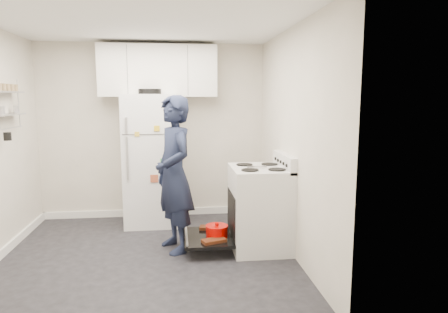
{
  "coord_description": "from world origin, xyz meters",
  "views": [
    {
      "loc": [
        0.34,
        -4.24,
        1.74
      ],
      "look_at": [
        0.89,
        0.37,
        1.05
      ],
      "focal_mm": 32.0,
      "sensor_mm": 36.0,
      "label": 1
    }
  ],
  "objects": [
    {
      "name": "room",
      "position": [
        -0.03,
        0.03,
        1.21
      ],
      "size": [
        3.21,
        3.21,
        2.51
      ],
      "color": "black",
      "rests_on": "ground"
    },
    {
      "name": "electric_range",
      "position": [
        1.26,
        0.15,
        0.47
      ],
      "size": [
        0.66,
        0.76,
        1.1
      ],
      "color": "silver",
      "rests_on": "ground"
    },
    {
      "name": "open_oven_door",
      "position": [
        0.71,
        0.14,
        0.18
      ],
      "size": [
        0.55,
        0.7,
        0.21
      ],
      "color": "black",
      "rests_on": "ground"
    },
    {
      "name": "refrigerator",
      "position": [
        -0.01,
        1.25,
        0.9
      ],
      "size": [
        0.72,
        0.74,
        1.85
      ],
      "color": "silver",
      "rests_on": "ground"
    },
    {
      "name": "upper_cabinets",
      "position": [
        0.1,
        1.43,
        2.1
      ],
      "size": [
        1.6,
        0.33,
        0.7
      ],
      "primitive_type": "cube",
      "color": "silver",
      "rests_on": "room"
    },
    {
      "name": "wall_shelf_rack",
      "position": [
        -1.52,
        0.49,
        1.68
      ],
      "size": [
        0.14,
        0.6,
        0.61
      ],
      "color": "#B2B2B7",
      "rests_on": "room"
    },
    {
      "name": "person",
      "position": [
        0.3,
        0.2,
        0.88
      ],
      "size": [
        0.63,
        0.75,
        1.77
      ],
      "primitive_type": "imported",
      "rotation": [
        0.0,
        0.0,
        -1.19
      ],
      "color": "#171D34",
      "rests_on": "ground"
    }
  ]
}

